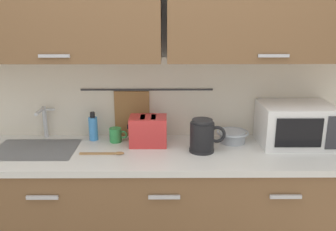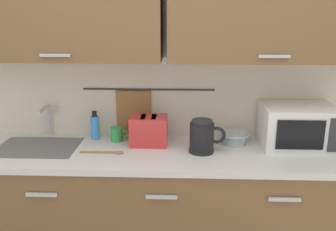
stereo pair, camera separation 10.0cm
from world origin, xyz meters
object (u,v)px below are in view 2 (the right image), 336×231
Objects in this scene: electric_kettle at (202,137)px; mug_near_sink at (117,134)px; mixing_bowl at (234,137)px; microwave at (298,126)px; dish_soap_bottle at (95,127)px; wooden_spoon at (107,152)px; toaster at (149,130)px.

electric_kettle is 0.59m from mug_near_sink.
mixing_bowl is (0.22, 0.16, -0.06)m from electric_kettle.
microwave is 1.19m from mug_near_sink.
microwave is at bearing 11.57° from electric_kettle.
dish_soap_bottle is at bearing 176.97° from mixing_bowl.
microwave reaches higher than mixing_bowl.
microwave is 1.23m from wooden_spoon.
mug_near_sink is (-0.56, 0.17, -0.05)m from electric_kettle.
mixing_bowl is at bearing -0.92° from mug_near_sink.
mug_near_sink is at bearing 179.08° from mixing_bowl.
electric_kettle is at bearing 4.65° from wooden_spoon.
microwave is at bearing -5.13° from mixing_bowl.
microwave is 0.63m from electric_kettle.
toaster reaches higher than mixing_bowl.
mug_near_sink is 0.23m from toaster.
electric_kettle reaches higher than wooden_spoon.
microwave reaches higher than electric_kettle.
electric_kettle is 0.89× the size of toaster.
mug_near_sink reaches higher than mixing_bowl.
mixing_bowl is 0.56m from toaster.
dish_soap_bottle reaches higher than wooden_spoon.
microwave is 2.15× the size of mixing_bowl.
dish_soap_bottle is at bearing 176.34° from microwave.
electric_kettle is at bearing -17.23° from mug_near_sink.
mixing_bowl is at bearing 174.87° from microwave.
electric_kettle is 0.75m from dish_soap_bottle.
microwave is at bearing -2.35° from mug_near_sink.
toaster is 0.31m from wooden_spoon.
mixing_bowl reaches higher than wooden_spoon.
electric_kettle is 1.89× the size of mug_near_sink.
dish_soap_bottle is (-1.34, 0.09, -0.05)m from microwave.
microwave reaches higher than toaster.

